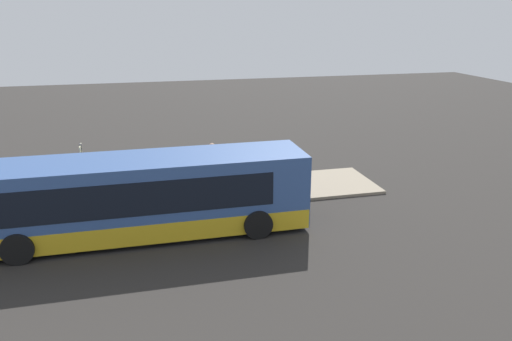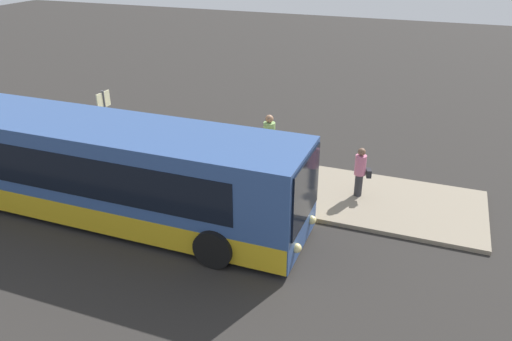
{
  "view_description": "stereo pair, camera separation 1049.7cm",
  "coord_description": "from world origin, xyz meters",
  "px_view_note": "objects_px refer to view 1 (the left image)",
  "views": [
    {
      "loc": [
        -0.31,
        -16.62,
        7.56
      ],
      "look_at": [
        3.96,
        0.58,
        1.85
      ],
      "focal_mm": 35.0,
      "sensor_mm": 36.0,
      "label": 1
    },
    {
      "loc": [
        8.14,
        -10.4,
        7.47
      ],
      "look_at": [
        3.96,
        0.58,
        1.85
      ],
      "focal_mm": 35.0,
      "sensor_mm": 36.0,
      "label": 2
    }
  ],
  "objects_px": {
    "passenger_with_bags": "(146,185)",
    "bus_lead": "(134,198)",
    "trash_bin": "(228,187)",
    "passenger_waiting": "(291,166)",
    "passenger_boarding": "(212,161)",
    "suitcase": "(223,179)",
    "sign_post": "(83,167)"
  },
  "relations": [
    {
      "from": "suitcase",
      "to": "sign_post",
      "type": "distance_m",
      "value": 5.94
    },
    {
      "from": "passenger_with_bags",
      "to": "trash_bin",
      "type": "xyz_separation_m",
      "value": [
        3.36,
        0.41,
        -0.53
      ]
    },
    {
      "from": "passenger_with_bags",
      "to": "sign_post",
      "type": "height_order",
      "value": "sign_post"
    },
    {
      "from": "passenger_with_bags",
      "to": "sign_post",
      "type": "bearing_deg",
      "value": 27.46
    },
    {
      "from": "passenger_with_bags",
      "to": "sign_post",
      "type": "distance_m",
      "value": 2.5
    },
    {
      "from": "passenger_boarding",
      "to": "bus_lead",
      "type": "bearing_deg",
      "value": 167.86
    },
    {
      "from": "passenger_boarding",
      "to": "trash_bin",
      "type": "distance_m",
      "value": 1.81
    },
    {
      "from": "passenger_with_bags",
      "to": "bus_lead",
      "type": "bearing_deg",
      "value": 115.43
    },
    {
      "from": "bus_lead",
      "to": "passenger_with_bags",
      "type": "height_order",
      "value": "bus_lead"
    },
    {
      "from": "passenger_waiting",
      "to": "passenger_with_bags",
      "type": "bearing_deg",
      "value": -99.96
    },
    {
      "from": "trash_bin",
      "to": "suitcase",
      "type": "bearing_deg",
      "value": 91.25
    },
    {
      "from": "passenger_with_bags",
      "to": "passenger_waiting",
      "type": "bearing_deg",
      "value": -135.62
    },
    {
      "from": "bus_lead",
      "to": "passenger_boarding",
      "type": "height_order",
      "value": "bus_lead"
    },
    {
      "from": "sign_post",
      "to": "passenger_waiting",
      "type": "bearing_deg",
      "value": 3.87
    },
    {
      "from": "bus_lead",
      "to": "passenger_boarding",
      "type": "bearing_deg",
      "value": 52.91
    },
    {
      "from": "passenger_waiting",
      "to": "sign_post",
      "type": "relative_size",
      "value": 0.61
    },
    {
      "from": "bus_lead",
      "to": "suitcase",
      "type": "bearing_deg",
      "value": 46.29
    },
    {
      "from": "suitcase",
      "to": "trash_bin",
      "type": "distance_m",
      "value": 1.06
    },
    {
      "from": "passenger_with_bags",
      "to": "trash_bin",
      "type": "bearing_deg",
      "value": -137.06
    },
    {
      "from": "suitcase",
      "to": "passenger_boarding",
      "type": "bearing_deg",
      "value": 122.01
    },
    {
      "from": "passenger_waiting",
      "to": "bus_lead",
      "type": "bearing_deg",
      "value": -81.43
    },
    {
      "from": "bus_lead",
      "to": "sign_post",
      "type": "distance_m",
      "value": 3.44
    },
    {
      "from": "passenger_boarding",
      "to": "sign_post",
      "type": "xyz_separation_m",
      "value": [
        -5.32,
        -1.7,
        0.64
      ]
    },
    {
      "from": "sign_post",
      "to": "bus_lead",
      "type": "bearing_deg",
      "value": -56.73
    },
    {
      "from": "passenger_boarding",
      "to": "trash_bin",
      "type": "height_order",
      "value": "passenger_boarding"
    },
    {
      "from": "bus_lead",
      "to": "trash_bin",
      "type": "bearing_deg",
      "value": 37.35
    },
    {
      "from": "passenger_waiting",
      "to": "trash_bin",
      "type": "relative_size",
      "value": 2.42
    },
    {
      "from": "suitcase",
      "to": "trash_bin",
      "type": "relative_size",
      "value": 1.31
    },
    {
      "from": "passenger_waiting",
      "to": "sign_post",
      "type": "bearing_deg",
      "value": -104.52
    },
    {
      "from": "passenger_boarding",
      "to": "suitcase",
      "type": "bearing_deg",
      "value": -123.03
    },
    {
      "from": "passenger_with_bags",
      "to": "trash_bin",
      "type": "distance_m",
      "value": 3.43
    },
    {
      "from": "sign_post",
      "to": "passenger_boarding",
      "type": "bearing_deg",
      "value": 17.69
    }
  ]
}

